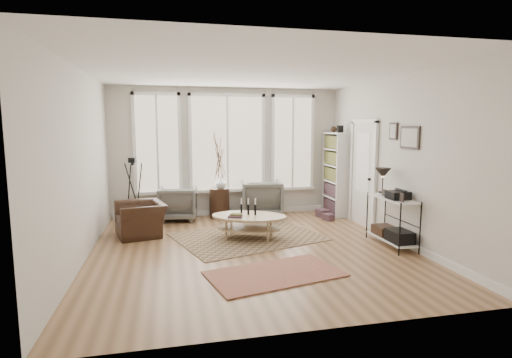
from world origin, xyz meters
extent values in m
plane|color=#9B724B|center=(0.00, 0.00, 0.00)|extent=(5.50, 5.50, 0.00)
plane|color=white|center=(0.00, 0.00, 2.90)|extent=(5.50, 5.50, 0.00)
cube|color=beige|center=(0.00, 2.75, 1.45)|extent=(5.20, 0.04, 2.90)
cube|color=beige|center=(0.00, -2.75, 1.45)|extent=(5.20, 0.04, 2.90)
cube|color=beige|center=(-2.60, 0.00, 1.45)|extent=(0.04, 5.50, 2.90)
cube|color=beige|center=(2.60, 0.00, 1.45)|extent=(0.04, 5.50, 2.90)
cube|color=white|center=(0.00, 2.74, 0.06)|extent=(5.10, 0.04, 0.12)
cube|color=white|center=(2.58, 0.00, 0.06)|extent=(0.03, 5.40, 0.12)
cube|color=#D8AF89|center=(0.00, 2.73, 1.65)|extent=(1.60, 0.03, 2.10)
cube|color=#D8AF89|center=(-1.55, 2.73, 1.65)|extent=(0.90, 0.03, 2.10)
cube|color=#D8AF89|center=(1.55, 2.73, 1.65)|extent=(0.90, 0.03, 2.10)
cube|color=white|center=(0.00, 2.71, 1.65)|extent=(1.74, 0.06, 2.24)
cube|color=white|center=(-1.55, 2.71, 1.65)|extent=(1.04, 0.06, 2.24)
cube|color=white|center=(1.55, 2.71, 1.65)|extent=(1.04, 0.06, 2.24)
cube|color=white|center=(0.00, 2.69, 0.57)|extent=(4.10, 0.12, 0.06)
cube|color=silver|center=(2.58, 1.15, 1.05)|extent=(0.04, 0.88, 2.10)
cube|color=white|center=(2.56, 1.15, 1.30)|extent=(0.01, 0.55, 1.20)
cube|color=white|center=(2.56, 0.66, 1.05)|extent=(0.06, 0.08, 2.18)
cube|color=white|center=(2.56, 1.64, 1.05)|extent=(0.06, 0.08, 2.18)
cube|color=white|center=(2.56, 1.15, 2.14)|extent=(0.06, 1.06, 0.08)
sphere|color=black|center=(2.53, 0.82, 1.00)|extent=(0.06, 0.06, 0.06)
cube|color=white|center=(2.43, 1.81, 0.95)|extent=(0.30, 0.03, 1.90)
cube|color=white|center=(2.43, 2.63, 0.95)|extent=(0.30, 0.03, 1.90)
cube|color=white|center=(2.58, 2.23, 0.95)|extent=(0.02, 0.85, 1.90)
cube|color=white|center=(2.43, 2.23, 0.95)|extent=(0.30, 0.81, 1.90)
cube|color=brown|center=(2.43, 2.23, 0.95)|extent=(0.24, 0.75, 1.76)
cube|color=black|center=(2.43, 2.02, 1.98)|extent=(0.12, 0.10, 0.16)
sphere|color=#331E13|center=(2.43, 2.38, 1.97)|extent=(0.14, 0.14, 0.14)
cube|color=white|center=(2.38, -0.30, 0.12)|extent=(0.37, 1.07, 0.03)
cube|color=white|center=(2.38, -0.30, 0.82)|extent=(0.37, 1.07, 0.02)
cylinder|color=black|center=(2.20, -0.83, 0.42)|extent=(0.02, 0.02, 0.85)
cylinder|color=black|center=(2.56, -0.83, 0.42)|extent=(0.02, 0.02, 0.85)
cylinder|color=black|center=(2.20, 0.23, 0.42)|extent=(0.02, 0.02, 0.85)
cylinder|color=black|center=(2.56, 0.23, 0.42)|extent=(0.02, 0.02, 0.85)
cylinder|color=black|center=(2.38, 0.05, 0.88)|extent=(0.14, 0.14, 0.02)
cylinder|color=black|center=(2.38, 0.05, 1.01)|extent=(0.02, 0.02, 0.30)
cone|color=black|center=(2.38, 0.05, 1.21)|extent=(0.28, 0.28, 0.18)
cube|color=black|center=(2.38, -0.45, 0.91)|extent=(0.32, 0.30, 0.13)
cube|color=black|center=(2.38, -0.55, 0.23)|extent=(0.32, 0.45, 0.20)
cube|color=#331E13|center=(2.38, -0.08, 0.21)|extent=(0.32, 0.40, 0.16)
cube|color=black|center=(2.28, -0.72, 0.91)|extent=(0.02, 0.10, 0.14)
cube|color=black|center=(2.28, -0.18, 0.91)|extent=(0.02, 0.10, 0.12)
cube|color=black|center=(2.58, -0.40, 1.85)|extent=(0.03, 0.52, 0.38)
cube|color=silver|center=(2.56, -0.40, 1.85)|extent=(0.01, 0.44, 0.30)
cube|color=black|center=(2.58, 0.10, 1.95)|extent=(0.03, 0.24, 0.30)
cube|color=silver|center=(2.56, 0.10, 1.95)|extent=(0.01, 0.18, 0.24)
cube|color=brown|center=(0.08, 0.74, 0.01)|extent=(2.95, 2.55, 0.01)
cube|color=maroon|center=(0.07, -1.19, 0.01)|extent=(1.99, 1.39, 0.01)
ellipsoid|color=tan|center=(0.08, 0.66, 0.19)|extent=(1.35, 1.11, 0.03)
ellipsoid|color=tan|center=(0.08, 0.66, 0.41)|extent=(1.58, 1.30, 0.04)
cylinder|color=tan|center=(-0.30, 0.44, 0.19)|extent=(0.04, 0.04, 0.39)
cylinder|color=tan|center=(0.46, 0.44, 0.19)|extent=(0.04, 0.04, 0.39)
cylinder|color=tan|center=(-0.30, 0.87, 0.19)|extent=(0.04, 0.04, 0.39)
cylinder|color=tan|center=(0.46, 0.87, 0.19)|extent=(0.04, 0.04, 0.39)
cylinder|color=black|center=(-0.05, 0.71, 0.53)|extent=(0.04, 0.04, 0.19)
cylinder|color=black|center=(0.08, 0.71, 0.53)|extent=(0.04, 0.04, 0.19)
cylinder|color=black|center=(0.21, 0.71, 0.53)|extent=(0.04, 0.04, 0.19)
cube|color=#2F4E27|center=(-0.18, 0.56, 0.46)|extent=(0.24, 0.17, 0.06)
imported|color=slate|center=(-1.14, 2.44, 0.37)|extent=(0.88, 0.90, 0.74)
imported|color=slate|center=(0.72, 2.38, 0.42)|extent=(1.01, 1.03, 0.83)
cylinder|color=#331E13|center=(-0.23, 2.45, 0.33)|extent=(0.44, 0.44, 0.67)
imported|color=silver|center=(-0.20, 2.40, 0.79)|extent=(0.31, 0.31, 0.26)
imported|color=#331E13|center=(-1.86, 1.32, 0.31)|extent=(1.12, 1.04, 0.62)
cylinder|color=black|center=(-2.03, 1.99, 1.29)|extent=(0.06, 0.06, 0.06)
cube|color=black|center=(-2.03, 1.99, 1.36)|extent=(0.16, 0.14, 0.10)
cylinder|color=black|center=(-2.03, 1.91, 1.36)|extent=(0.06, 0.08, 0.06)
cube|color=brown|center=(2.05, 1.99, 0.09)|extent=(0.27, 0.32, 0.18)
cube|color=brown|center=(2.05, 1.67, 0.07)|extent=(0.24, 0.27, 0.15)
camera|label=1|loc=(-1.32, -6.30, 2.03)|focal=28.00mm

